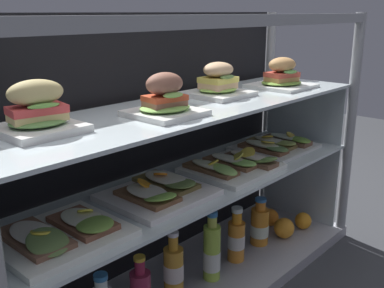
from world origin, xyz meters
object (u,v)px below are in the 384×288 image
(plated_roll_sandwich_left_of_center, at_px, (37,113))
(juice_bottle_front_left_end, at_px, (236,239))
(open_sandwich_tray_far_left, at_px, (233,165))
(juice_bottle_front_middle, at_px, (174,271))
(open_sandwich_tray_near_left_corner, at_px, (159,191))
(juice_bottle_front_second, at_px, (260,225))
(open_sandwich_tray_right_of_center, at_px, (276,145))
(orange_fruit_rolled_forward, at_px, (303,221))
(plated_roll_sandwich_mid_right, at_px, (218,83))
(orange_fruit_near_left_post, at_px, (284,228))
(plated_roll_sandwich_far_left, at_px, (282,77))
(open_sandwich_tray_far_right, at_px, (60,233))
(orange_fruit_beside_bottles, at_px, (270,217))
(plated_roll_sandwich_near_right_corner, at_px, (165,100))
(juice_bottle_tucked_behind, at_px, (212,252))

(plated_roll_sandwich_left_of_center, xyz_separation_m, juice_bottle_front_left_end, (0.68, -0.07, -0.56))
(open_sandwich_tray_far_left, height_order, juice_bottle_front_middle, open_sandwich_tray_far_left)
(open_sandwich_tray_near_left_corner, height_order, juice_bottle_front_second, open_sandwich_tray_near_left_corner)
(open_sandwich_tray_near_left_corner, distance_m, open_sandwich_tray_right_of_center, 0.63)
(orange_fruit_rolled_forward, bearing_deg, plated_roll_sandwich_mid_right, 164.20)
(plated_roll_sandwich_mid_right, height_order, orange_fruit_near_left_post, plated_roll_sandwich_mid_right)
(plated_roll_sandwich_far_left, height_order, open_sandwich_tray_right_of_center, plated_roll_sandwich_far_left)
(plated_roll_sandwich_left_of_center, distance_m, open_sandwich_tray_far_right, 0.28)
(juice_bottle_front_middle, bearing_deg, orange_fruit_beside_bottles, 4.45)
(open_sandwich_tray_far_right, distance_m, open_sandwich_tray_far_left, 0.66)
(open_sandwich_tray_near_left_corner, bearing_deg, juice_bottle_front_middle, -0.84)
(open_sandwich_tray_near_left_corner, xyz_separation_m, orange_fruit_beside_bottles, (0.68, 0.05, -0.34))
(juice_bottle_front_second, bearing_deg, open_sandwich_tray_far_left, -175.92)
(open_sandwich_tray_right_of_center, xyz_separation_m, orange_fruit_rolled_forward, (0.12, -0.08, -0.34))
(open_sandwich_tray_far_left, relative_size, orange_fruit_rolled_forward, 4.23)
(plated_roll_sandwich_left_of_center, height_order, juice_bottle_front_middle, plated_roll_sandwich_left_of_center)
(plated_roll_sandwich_mid_right, bearing_deg, plated_roll_sandwich_left_of_center, 179.40)
(plated_roll_sandwich_near_right_corner, relative_size, juice_bottle_front_second, 0.95)
(plated_roll_sandwich_mid_right, xyz_separation_m, plated_roll_sandwich_far_left, (0.29, -0.06, -0.00))
(open_sandwich_tray_far_right, distance_m, juice_bottle_front_middle, 0.48)
(open_sandwich_tray_far_right, xyz_separation_m, open_sandwich_tray_near_left_corner, (0.33, 0.02, 0.00))
(open_sandwich_tray_far_right, bearing_deg, plated_roll_sandwich_near_right_corner, -2.25)
(plated_roll_sandwich_left_of_center, xyz_separation_m, juice_bottle_tucked_behind, (0.53, -0.08, -0.55))
(juice_bottle_front_second, bearing_deg, juice_bottle_tucked_behind, -176.53)
(open_sandwich_tray_far_left, height_order, open_sandwich_tray_right_of_center, open_sandwich_tray_far_left)
(open_sandwich_tray_far_right, bearing_deg, juice_bottle_front_left_end, 0.37)
(plated_roll_sandwich_mid_right, xyz_separation_m, juice_bottle_tucked_behind, (-0.11, -0.08, -0.54))
(open_sandwich_tray_far_left, height_order, juice_bottle_tucked_behind, open_sandwich_tray_far_left)
(orange_fruit_rolled_forward, bearing_deg, open_sandwich_tray_far_left, 173.42)
(open_sandwich_tray_far_right, xyz_separation_m, open_sandwich_tray_far_left, (0.66, -0.00, 0.00))
(open_sandwich_tray_far_right, bearing_deg, orange_fruit_beside_bottles, 3.65)
(plated_roll_sandwich_mid_right, relative_size, juice_bottle_tucked_behind, 0.78)
(open_sandwich_tray_far_right, xyz_separation_m, orange_fruit_rolled_forward, (1.08, -0.05, -0.34))
(open_sandwich_tray_far_right, bearing_deg, plated_roll_sandwich_mid_right, 5.96)
(orange_fruit_beside_bottles, bearing_deg, juice_bottle_front_middle, -175.55)
(plated_roll_sandwich_left_of_center, distance_m, orange_fruit_near_left_post, 1.13)
(orange_fruit_near_left_post, bearing_deg, juice_bottle_front_middle, 174.93)
(juice_bottle_tucked_behind, bearing_deg, juice_bottle_front_second, 3.47)
(juice_bottle_front_second, height_order, orange_fruit_near_left_post, juice_bottle_front_second)
(orange_fruit_near_left_post, bearing_deg, plated_roll_sandwich_mid_right, 161.06)
(juice_bottle_tucked_behind, bearing_deg, open_sandwich_tray_far_left, 2.39)
(plated_roll_sandwich_left_of_center, relative_size, juice_bottle_front_second, 0.95)
(plated_roll_sandwich_far_left, bearing_deg, juice_bottle_tucked_behind, -177.76)
(juice_bottle_tucked_behind, distance_m, orange_fruit_rolled_forward, 0.54)
(juice_bottle_front_left_end, bearing_deg, orange_fruit_beside_bottles, 10.78)
(open_sandwich_tray_right_of_center, bearing_deg, juice_bottle_front_middle, -178.92)
(juice_bottle_tucked_behind, bearing_deg, plated_roll_sandwich_far_left, 2.24)
(plated_roll_sandwich_mid_right, distance_m, plated_roll_sandwich_far_left, 0.30)
(open_sandwich_tray_near_left_corner, height_order, orange_fruit_rolled_forward, open_sandwich_tray_near_left_corner)
(open_sandwich_tray_right_of_center, xyz_separation_m, juice_bottle_front_middle, (-0.58, -0.01, -0.28))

